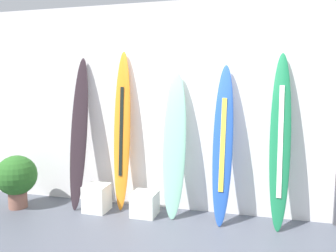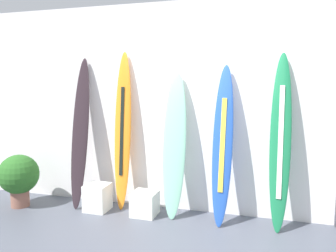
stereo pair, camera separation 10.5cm
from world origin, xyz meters
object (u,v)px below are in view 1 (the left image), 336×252
at_px(surfboard_emerald, 280,143).
at_px(display_block_center, 97,198).
at_px(surfboard_sunset, 122,132).
at_px(surfboard_cobalt, 223,146).
at_px(surfboard_seafoam, 174,145).
at_px(potted_plant, 17,177).
at_px(display_block_left, 145,204).
at_px(surfboard_charcoal, 79,134).

xyz_separation_m(surfboard_emerald, display_block_center, (-2.35, -0.11, -0.85)).
bearing_deg(surfboard_sunset, surfboard_cobalt, -4.58).
bearing_deg(surfboard_seafoam, potted_plant, -172.32).
distance_m(surfboard_cobalt, display_block_center, 1.86).
distance_m(display_block_center, potted_plant, 1.17).
height_order(surfboard_sunset, surfboard_seafoam, surfboard_sunset).
relative_size(display_block_left, display_block_center, 0.89).
relative_size(surfboard_charcoal, display_block_center, 5.76).
relative_size(surfboard_charcoal, surfboard_emerald, 1.00).
xyz_separation_m(surfboard_seafoam, surfboard_emerald, (1.29, -0.01, 0.09)).
xyz_separation_m(surfboard_charcoal, display_block_left, (0.99, -0.09, -0.88)).
height_order(surfboard_charcoal, surfboard_emerald, surfboard_emerald).
distance_m(surfboard_seafoam, surfboard_emerald, 1.29).
bearing_deg(surfboard_cobalt, display_block_center, -176.97).
bearing_deg(display_block_center, display_block_left, 1.88).
bearing_deg(display_block_center, surfboard_charcoal, 159.73).
height_order(surfboard_seafoam, surfboard_cobalt, surfboard_cobalt).
bearing_deg(surfboard_emerald, surfboard_charcoal, 179.98).
height_order(surfboard_emerald, potted_plant, surfboard_emerald).
relative_size(surfboard_emerald, display_block_center, 5.78).
bearing_deg(display_block_center, surfboard_emerald, 2.72).
relative_size(surfboard_cobalt, potted_plant, 2.65).
bearing_deg(potted_plant, surfboard_emerald, 4.61).
distance_m(surfboard_charcoal, display_block_left, 1.32).
height_order(surfboard_emerald, display_block_center, surfboard_emerald).
relative_size(surfboard_emerald, display_block_left, 6.51).
bearing_deg(surfboard_emerald, surfboard_seafoam, 179.36).
bearing_deg(display_block_center, surfboard_sunset, 33.19).
bearing_deg(surfboard_sunset, display_block_left, -25.08).
distance_m(surfboard_emerald, display_block_center, 2.50).
bearing_deg(surfboard_cobalt, surfboard_seafoam, 176.57).
height_order(surfboard_emerald, display_block_left, surfboard_emerald).
xyz_separation_m(surfboard_sunset, surfboard_emerald, (2.05, -0.09, -0.04)).
bearing_deg(display_block_left, surfboard_charcoal, 174.78).
relative_size(surfboard_seafoam, surfboard_emerald, 0.90).
height_order(display_block_left, display_block_center, display_block_center).
xyz_separation_m(surfboard_sunset, potted_plant, (-1.44, -0.37, -0.63)).
bearing_deg(surfboard_emerald, potted_plant, -175.39).
xyz_separation_m(surfboard_charcoal, surfboard_seafoam, (1.36, 0.01, -0.09)).
height_order(surfboard_charcoal, surfboard_seafoam, surfboard_charcoal).
distance_m(surfboard_charcoal, potted_plant, 1.06).
distance_m(surfboard_seafoam, surfboard_cobalt, 0.62).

